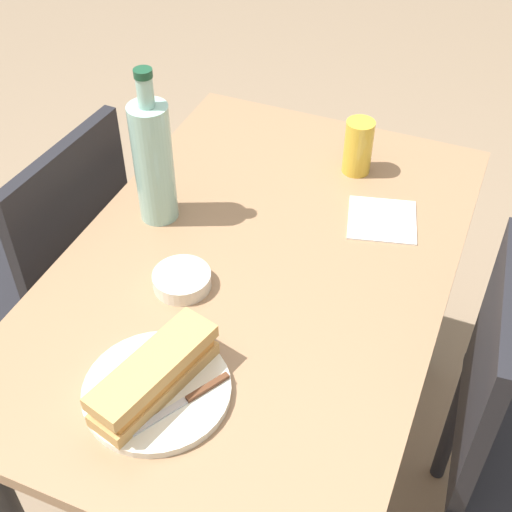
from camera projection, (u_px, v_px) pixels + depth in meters
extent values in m
plane|color=#8C755B|center=(256.00, 465.00, 1.86)|extent=(8.00, 8.00, 0.00)
cube|color=#997251|center=(256.00, 269.00, 1.36)|extent=(1.12, 0.73, 0.03)
cylinder|color=#262628|center=(226.00, 223.00, 2.04)|extent=(0.06, 0.06, 0.71)
cylinder|color=#262628|center=(432.00, 279.00, 1.87)|extent=(0.06, 0.06, 0.71)
cube|color=black|center=(486.00, 367.00, 1.27)|extent=(0.38, 0.06, 0.40)
cylinder|color=black|center=(453.00, 425.00, 1.69)|extent=(0.04, 0.04, 0.44)
cube|color=black|center=(29.00, 267.00, 1.77)|extent=(0.42, 0.42, 0.02)
cube|color=black|center=(74.00, 224.00, 1.56)|extent=(0.38, 0.05, 0.40)
cylinder|color=black|center=(38.00, 267.00, 2.10)|extent=(0.04, 0.04, 0.44)
cylinder|color=black|center=(139.00, 305.00, 1.98)|extent=(0.04, 0.04, 0.44)
cylinder|color=black|center=(60.00, 399.00, 1.75)|extent=(0.04, 0.04, 0.44)
cylinder|color=silver|center=(157.00, 390.00, 1.12)|extent=(0.24, 0.24, 0.01)
cube|color=tan|center=(156.00, 383.00, 1.11)|extent=(0.24, 0.13, 0.02)
cube|color=#CC8438|center=(154.00, 374.00, 1.10)|extent=(0.22, 0.12, 0.02)
cube|color=tan|center=(153.00, 366.00, 1.08)|extent=(0.24, 0.13, 0.02)
cube|color=silver|center=(160.00, 417.00, 1.08)|extent=(0.09, 0.06, 0.00)
cube|color=#59331E|center=(208.00, 387.00, 1.11)|extent=(0.07, 0.05, 0.01)
cylinder|color=#99C6B7|center=(154.00, 164.00, 1.38)|extent=(0.08, 0.08, 0.26)
cylinder|color=#99C6B7|center=(145.00, 92.00, 1.27)|extent=(0.03, 0.03, 0.06)
cylinder|color=#19472D|center=(143.00, 73.00, 1.24)|extent=(0.03, 0.03, 0.02)
cylinder|color=gold|center=(358.00, 147.00, 1.54)|extent=(0.06, 0.06, 0.13)
cylinder|color=silver|center=(182.00, 280.00, 1.30)|extent=(0.11, 0.11, 0.03)
cube|color=white|center=(382.00, 220.00, 1.45)|extent=(0.17, 0.17, 0.00)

